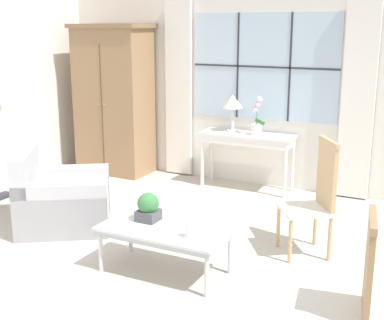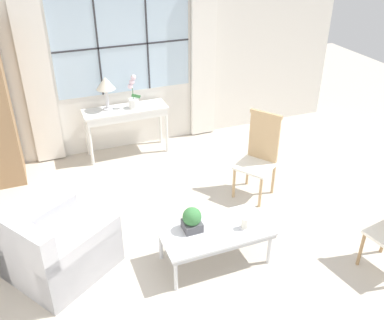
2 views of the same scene
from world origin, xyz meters
name	(u,v)px [view 2 (image 2 of 2)]	position (x,y,z in m)	size (l,w,h in m)	color
ground_plane	(202,267)	(0.00, 0.00, 0.00)	(14.00, 14.00, 0.00)	#BCB2A3
wall_back_windowed	(124,60)	(0.00, 3.02, 1.39)	(7.20, 0.14, 2.80)	silver
console_table	(126,114)	(-0.10, 2.74, 0.66)	(1.24, 0.40, 0.75)	white
table_lamp	(106,85)	(-0.34, 2.80, 1.13)	(0.27, 0.27, 0.50)	silver
potted_orchid	(133,96)	(0.03, 2.72, 0.93)	(0.19, 0.15, 0.50)	white
armchair_upholstered	(58,249)	(-1.38, 0.51, 0.29)	(1.26, 1.24, 0.85)	#B2B2B7
side_chair_wooden	(260,151)	(1.24, 1.07, 0.61)	(0.61, 0.61, 1.12)	white
coffee_table	(215,233)	(0.17, 0.05, 0.38)	(1.15, 0.58, 0.42)	silver
potted_plant_small	(192,219)	(-0.05, 0.15, 0.55)	(0.20, 0.20, 0.26)	#4C4C51
pillar_candle	(245,223)	(0.47, -0.04, 0.48)	(0.11, 0.11, 0.14)	silver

